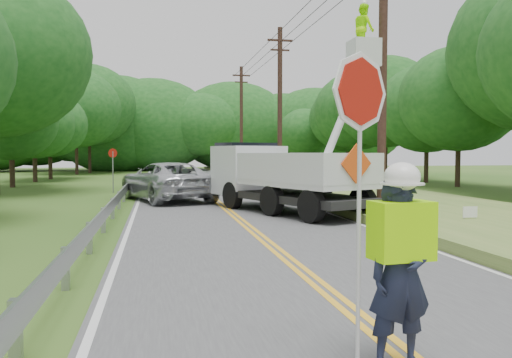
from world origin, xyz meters
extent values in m
plane|color=#275016|center=(0.00, 0.00, 0.00)|extent=(140.00, 140.00, 0.00)
cube|color=#474749|center=(0.00, 14.00, 0.01)|extent=(7.20, 96.00, 0.02)
cube|color=yellow|center=(-0.10, 14.00, 0.02)|extent=(0.12, 96.00, 0.00)
cube|color=yellow|center=(0.10, 14.00, 0.02)|extent=(0.12, 96.00, 0.00)
cube|color=silver|center=(-3.45, 14.00, 0.02)|extent=(0.12, 96.00, 0.00)
cube|color=silver|center=(3.45, 14.00, 0.02)|extent=(0.12, 96.00, 0.00)
cube|color=#929398|center=(-4.10, -2.00, 0.35)|extent=(0.12, 0.14, 0.70)
cube|color=#929398|center=(-4.10, 1.00, 0.35)|extent=(0.12, 0.14, 0.70)
cube|color=#929398|center=(-4.10, 4.00, 0.35)|extent=(0.12, 0.14, 0.70)
cube|color=#929398|center=(-4.10, 7.00, 0.35)|extent=(0.12, 0.14, 0.70)
cube|color=#929398|center=(-4.10, 10.00, 0.35)|extent=(0.12, 0.14, 0.70)
cube|color=#929398|center=(-4.10, 13.00, 0.35)|extent=(0.12, 0.14, 0.70)
cube|color=#929398|center=(-4.10, 16.00, 0.35)|extent=(0.12, 0.14, 0.70)
cube|color=#929398|center=(-4.10, 19.00, 0.35)|extent=(0.12, 0.14, 0.70)
cube|color=#929398|center=(-4.10, 22.00, 0.35)|extent=(0.12, 0.14, 0.70)
cube|color=#929398|center=(-4.10, 25.00, 0.35)|extent=(0.12, 0.14, 0.70)
cube|color=#929398|center=(-4.10, 28.00, 0.35)|extent=(0.12, 0.14, 0.70)
cube|color=#929398|center=(-4.10, 31.00, 0.35)|extent=(0.12, 0.14, 0.70)
cube|color=#929398|center=(-4.10, 34.00, 0.35)|extent=(0.12, 0.14, 0.70)
cube|color=#929398|center=(-4.10, 37.00, 0.35)|extent=(0.12, 0.14, 0.70)
cube|color=#929398|center=(-4.00, 15.00, 0.60)|extent=(0.05, 48.00, 0.34)
cylinder|color=black|center=(5.00, 9.00, 5.00)|extent=(0.30, 0.30, 10.00)
cylinder|color=black|center=(5.00, 24.00, 5.00)|extent=(0.30, 0.30, 10.00)
cube|color=black|center=(5.00, 24.00, 9.20)|extent=(1.60, 0.12, 0.12)
cube|color=black|center=(5.00, 24.00, 8.60)|extent=(1.20, 0.10, 0.10)
cylinder|color=black|center=(5.00, 39.00, 5.00)|extent=(0.30, 0.30, 10.00)
cube|color=black|center=(5.00, 39.00, 9.20)|extent=(1.60, 0.12, 0.12)
cube|color=black|center=(5.00, 39.00, 8.60)|extent=(1.20, 0.10, 0.10)
cylinder|color=black|center=(4.30, 17.50, 9.10)|extent=(0.03, 43.00, 0.03)
cylinder|color=black|center=(5.00, 17.50, 9.10)|extent=(0.03, 43.00, 0.03)
cylinder|color=black|center=(5.70, 17.50, 9.10)|extent=(0.03, 43.00, 0.03)
cube|color=#557431|center=(7.10, 14.00, 0.15)|extent=(7.00, 96.00, 0.30)
cylinder|color=#332319|center=(-11.60, 27.11, 1.23)|extent=(0.32, 0.32, 2.46)
ellipsoid|color=#184B19|center=(-11.60, 27.11, 4.23)|extent=(5.73, 5.73, 5.04)
cylinder|color=#332319|center=(-11.56, 33.10, 1.26)|extent=(0.32, 0.32, 2.51)
ellipsoid|color=#184B19|center=(-11.56, 33.10, 4.33)|extent=(5.86, 5.86, 5.16)
cylinder|color=#332319|center=(-11.22, 36.98, 1.30)|extent=(0.32, 0.32, 2.60)
ellipsoid|color=#184B19|center=(-11.22, 36.98, 4.48)|extent=(6.07, 6.07, 5.34)
cylinder|color=#332319|center=(-10.43, 45.82, 1.89)|extent=(0.32, 0.32, 3.78)
ellipsoid|color=#184B19|center=(-10.43, 45.82, 6.50)|extent=(8.81, 8.81, 7.75)
cylinder|color=#332319|center=(-9.59, 49.02, 2.08)|extent=(0.32, 0.32, 4.16)
ellipsoid|color=#184B19|center=(-9.59, 49.02, 7.16)|extent=(9.70, 9.70, 8.54)
cylinder|color=#332319|center=(16.27, 22.20, 1.63)|extent=(0.32, 0.32, 3.26)
ellipsoid|color=#184B19|center=(16.27, 22.20, 5.61)|extent=(7.61, 7.61, 6.69)
cylinder|color=#332319|center=(16.63, 26.75, 1.57)|extent=(0.32, 0.32, 3.13)
ellipsoid|color=#184B19|center=(16.63, 26.75, 5.39)|extent=(7.30, 7.30, 6.43)
cylinder|color=#332319|center=(16.40, 33.09, 1.87)|extent=(0.32, 0.32, 3.74)
ellipsoid|color=#184B19|center=(16.40, 33.09, 6.44)|extent=(8.73, 8.73, 7.68)
cylinder|color=#332319|center=(15.55, 37.04, 1.75)|extent=(0.32, 0.32, 3.50)
ellipsoid|color=#184B19|center=(15.55, 37.04, 6.02)|extent=(8.16, 8.16, 7.18)
cylinder|color=#332319|center=(16.03, 41.03, 1.63)|extent=(0.32, 0.32, 3.26)
ellipsoid|color=#184B19|center=(16.03, 41.03, 5.62)|extent=(7.62, 7.62, 6.70)
cylinder|color=#332319|center=(13.15, 46.28, 1.26)|extent=(0.32, 0.32, 2.52)
ellipsoid|color=#184B19|center=(13.15, 46.28, 4.34)|extent=(5.88, 5.88, 5.18)
ellipsoid|color=#184B19|center=(-17.04, 57.94, 5.50)|extent=(13.17, 9.88, 9.88)
ellipsoid|color=#184B19|center=(-12.14, 57.28, 5.50)|extent=(11.92, 8.94, 8.94)
ellipsoid|color=#184B19|center=(-7.32, 56.41, 5.50)|extent=(15.74, 11.80, 11.80)
ellipsoid|color=#184B19|center=(-2.99, 56.15, 5.50)|extent=(15.01, 11.26, 11.26)
ellipsoid|color=#184B19|center=(2.46, 54.40, 5.50)|extent=(10.08, 7.56, 7.56)
ellipsoid|color=#184B19|center=(7.06, 57.79, 5.50)|extent=(15.17, 11.38, 11.38)
ellipsoid|color=#184B19|center=(13.51, 56.98, 5.50)|extent=(11.41, 8.56, 8.56)
ellipsoid|color=#184B19|center=(17.44, 56.09, 5.50)|extent=(13.23, 9.92, 9.92)
ellipsoid|color=#184B19|center=(22.13, 54.07, 5.50)|extent=(12.66, 9.50, 9.50)
imported|color=#191E33|center=(-0.22, -2.87, 1.00)|extent=(0.75, 0.54, 1.95)
cube|color=#92E900|center=(-0.22, -2.87, 1.44)|extent=(0.63, 0.42, 0.59)
ellipsoid|color=white|center=(-0.22, -2.87, 1.98)|extent=(0.36, 0.36, 0.29)
cylinder|color=#B7B7B7|center=(-0.67, -2.87, 1.39)|extent=(0.04, 0.04, 2.73)
cylinder|color=#A3150A|center=(-0.67, -2.87, 2.82)|extent=(0.70, 0.40, 0.78)
cylinder|color=black|center=(2.07, 7.64, 0.54)|extent=(0.69, 1.09, 1.05)
cylinder|color=black|center=(4.10, 8.44, 0.54)|extent=(0.69, 1.09, 1.05)
cylinder|color=black|center=(1.26, 9.66, 0.54)|extent=(0.69, 1.09, 1.05)
cylinder|color=black|center=(3.29, 10.47, 0.54)|extent=(0.69, 1.09, 1.05)
cylinder|color=black|center=(0.26, 12.20, 0.54)|extent=(0.69, 1.09, 1.05)
cylinder|color=black|center=(2.28, 13.00, 0.54)|extent=(0.69, 1.09, 1.05)
cube|color=black|center=(2.16, 10.37, 0.62)|extent=(4.70, 7.33, 0.27)
cube|color=silver|center=(2.44, 9.66, 1.16)|extent=(4.18, 5.59, 0.24)
cube|color=silver|center=(1.29, 9.21, 1.71)|extent=(1.91, 4.68, 0.98)
cube|color=silver|center=(3.58, 10.12, 1.71)|extent=(1.91, 4.68, 0.98)
cube|color=silver|center=(3.36, 7.35, 1.71)|extent=(2.35, 0.99, 0.98)
cube|color=silver|center=(1.07, 13.11, 1.49)|extent=(3.04, 2.83, 1.96)
cube|color=black|center=(0.99, 13.31, 2.20)|extent=(2.55, 2.12, 0.82)
cube|color=silver|center=(2.88, 8.55, 1.71)|extent=(1.27, 1.27, 0.87)
cube|color=silver|center=(4.30, 9.00, 5.56)|extent=(0.93, 0.93, 0.93)
imported|color=#92E900|center=(4.30, 9.00, 6.40)|extent=(0.62, 0.80, 1.65)
cube|color=#D94914|center=(3.38, 7.28, 1.87)|extent=(1.16, 0.49, 1.23)
imported|color=silver|center=(-2.20, 16.20, 0.89)|extent=(4.76, 6.89, 1.75)
imported|color=#3A3B42|center=(-1.64, 24.23, 0.74)|extent=(3.51, 5.37, 1.45)
cylinder|color=#929398|center=(-4.98, 21.26, 1.14)|extent=(0.06, 0.06, 2.27)
cylinder|color=#A3150A|center=(-4.98, 21.26, 2.17)|extent=(0.48, 0.24, 0.52)
cube|color=white|center=(6.23, 5.69, 0.50)|extent=(0.46, 0.04, 0.32)
cylinder|color=#929398|center=(6.05, 5.69, 0.23)|extent=(0.02, 0.02, 0.46)
cylinder|color=#929398|center=(6.42, 5.69, 0.23)|extent=(0.02, 0.02, 0.46)
camera|label=1|loc=(-2.63, -7.65, 2.23)|focal=36.14mm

